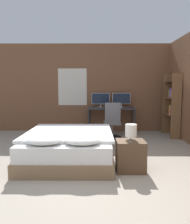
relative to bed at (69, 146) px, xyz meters
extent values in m
plane|color=#9E9384|center=(0.58, -1.31, -0.27)|extent=(20.00, 20.00, 0.00)
cube|color=brown|center=(0.58, 2.80, 1.08)|extent=(12.00, 0.06, 2.70)
cube|color=silver|center=(-0.22, 2.76, 1.12)|extent=(0.89, 0.01, 1.13)
cube|color=#A3B2CC|center=(-0.22, 2.77, 1.12)|extent=(0.81, 0.01, 1.05)
cube|color=#846647|center=(0.00, 0.02, -0.16)|extent=(1.57, 1.95, 0.22)
cube|color=white|center=(0.00, 0.02, 0.08)|extent=(1.51, 1.89, 0.26)
cube|color=white|center=(0.00, 0.13, 0.23)|extent=(1.61, 1.64, 0.05)
ellipsoid|color=white|center=(-0.30, -0.71, 0.27)|extent=(0.55, 0.38, 0.13)
ellipsoid|color=white|center=(0.30, -0.71, 0.27)|extent=(0.55, 0.38, 0.13)
cube|color=brown|center=(1.08, -0.56, -0.01)|extent=(0.46, 0.40, 0.50)
cylinder|color=gray|center=(1.08, -0.56, 0.24)|extent=(0.16, 0.16, 0.01)
cylinder|color=gray|center=(1.08, -0.56, 0.28)|extent=(0.02, 0.02, 0.05)
cylinder|color=silver|center=(1.08, -0.56, 0.40)|extent=(0.19, 0.19, 0.21)
cube|color=#38383D|center=(0.96, 2.45, 0.48)|extent=(1.43, 0.57, 0.03)
cylinder|color=#2D2D33|center=(0.30, 2.21, 0.10)|extent=(0.05, 0.05, 0.73)
cylinder|color=#2D2D33|center=(1.63, 2.21, 0.10)|extent=(0.05, 0.05, 0.73)
cylinder|color=#2D2D33|center=(0.30, 2.68, 0.10)|extent=(0.05, 0.05, 0.73)
cylinder|color=#2D2D33|center=(1.63, 2.68, 0.10)|extent=(0.05, 0.05, 0.73)
cylinder|color=#B7B7BC|center=(0.65, 2.63, 0.50)|extent=(0.16, 0.16, 0.01)
cylinder|color=#B7B7BC|center=(0.65, 2.63, 0.55)|extent=(0.03, 0.03, 0.09)
cube|color=#B7B7BC|center=(0.65, 2.63, 0.77)|extent=(0.56, 0.03, 0.34)
cube|color=#192338|center=(0.65, 2.62, 0.77)|extent=(0.53, 0.00, 0.31)
cylinder|color=#B7B7BC|center=(1.28, 2.63, 0.50)|extent=(0.16, 0.16, 0.01)
cylinder|color=#B7B7BC|center=(1.28, 2.63, 0.55)|extent=(0.03, 0.03, 0.09)
cube|color=#B7B7BC|center=(1.28, 2.63, 0.77)|extent=(0.56, 0.03, 0.34)
cube|color=#192338|center=(1.28, 2.62, 0.77)|extent=(0.53, 0.00, 0.31)
cube|color=#B7B7BC|center=(0.96, 2.27, 0.50)|extent=(0.35, 0.13, 0.02)
ellipsoid|color=#B7B7BC|center=(1.23, 2.27, 0.51)|extent=(0.07, 0.05, 0.04)
cylinder|color=black|center=(0.94, 1.77, -0.25)|extent=(0.52, 0.52, 0.04)
cylinder|color=gray|center=(0.94, 1.77, -0.05)|extent=(0.05, 0.05, 0.34)
cube|color=slate|center=(0.94, 1.77, 0.15)|extent=(0.45, 0.45, 0.07)
cube|color=slate|center=(0.94, 1.57, 0.45)|extent=(0.40, 0.05, 0.52)
cube|color=brown|center=(2.61, 1.66, 0.61)|extent=(0.26, 0.02, 1.74)
cube|color=brown|center=(2.61, 2.43, 0.61)|extent=(0.26, 0.02, 1.74)
cube|color=brown|center=(2.61, 2.05, 0.34)|extent=(0.26, 0.75, 0.02)
cube|color=brown|center=(2.61, 2.05, 0.81)|extent=(0.26, 0.75, 0.02)
cube|color=brown|center=(2.61, 2.05, 1.27)|extent=(0.26, 0.75, 0.02)
cube|color=#BCB29E|center=(2.61, 1.70, 0.46)|extent=(0.22, 0.03, 0.21)
cube|color=#7A387F|center=(2.61, 1.74, 0.47)|extent=(0.22, 0.03, 0.23)
cube|color=#B2332D|center=(2.61, 1.78, 0.47)|extent=(0.22, 0.04, 0.23)
cube|color=#BCB29E|center=(2.61, 1.83, 0.49)|extent=(0.22, 0.03, 0.27)
cube|color=orange|center=(2.61, 1.86, 0.44)|extent=(0.22, 0.02, 0.17)
cube|color=gold|center=(2.61, 1.91, 0.49)|extent=(0.22, 0.03, 0.27)
cube|color=gold|center=(2.61, 1.71, 0.95)|extent=(0.22, 0.04, 0.26)
cube|color=orange|center=(2.61, 1.75, 0.93)|extent=(0.22, 0.04, 0.22)
cube|color=#7A387F|center=(2.61, 1.81, 0.96)|extent=(0.22, 0.04, 0.27)
cube|color=#BCB29E|center=(2.61, 1.84, 0.92)|extent=(0.22, 0.02, 0.19)
cube|color=#7A387F|center=(2.61, 1.89, 0.96)|extent=(0.22, 0.04, 0.27)
cube|color=teal|center=(2.61, 1.94, 0.95)|extent=(0.22, 0.03, 0.24)
cube|color=#337042|center=(2.61, 1.98, 0.94)|extent=(0.22, 0.03, 0.22)
cube|color=orange|center=(2.61, 2.01, 0.92)|extent=(0.22, 0.03, 0.18)
camera|label=1|loc=(0.52, -4.04, 1.10)|focal=35.00mm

